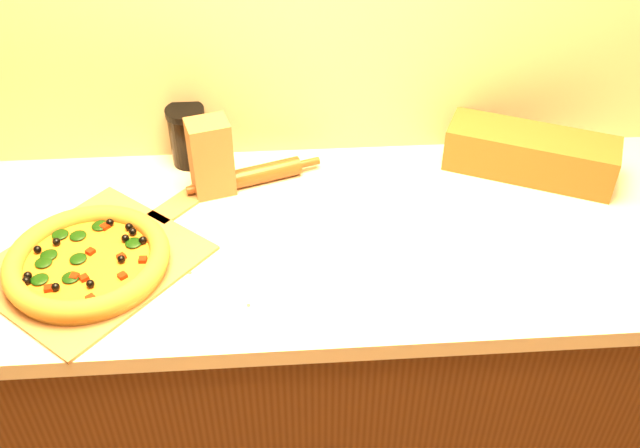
{
  "coord_description": "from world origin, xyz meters",
  "views": [
    {
      "loc": [
        -0.04,
        0.22,
        1.91
      ],
      "look_at": [
        0.03,
        1.38,
        0.96
      ],
      "focal_mm": 40.0,
      "sensor_mm": 36.0,
      "label": 1
    }
  ],
  "objects_px": {
    "pizza": "(88,261)",
    "pepper_grinder": "(585,162)",
    "pizza_peel": "(98,259)",
    "rolling_pin": "(255,175)",
    "dark_jar": "(188,136)"
  },
  "relations": [
    {
      "from": "pizza_peel",
      "to": "pizza",
      "type": "xyz_separation_m",
      "value": [
        -0.01,
        -0.03,
        0.03
      ]
    },
    {
      "from": "pepper_grinder",
      "to": "pizza_peel",
      "type": "bearing_deg",
      "value": -168.59
    },
    {
      "from": "pizza_peel",
      "to": "pizza",
      "type": "height_order",
      "value": "pizza"
    },
    {
      "from": "pizza",
      "to": "dark_jar",
      "type": "xyz_separation_m",
      "value": [
        0.18,
        0.39,
        0.05
      ]
    },
    {
      "from": "pizza",
      "to": "dark_jar",
      "type": "bearing_deg",
      "value": 65.27
    },
    {
      "from": "pizza_peel",
      "to": "pepper_grinder",
      "type": "distance_m",
      "value": 1.14
    },
    {
      "from": "rolling_pin",
      "to": "dark_jar",
      "type": "xyz_separation_m",
      "value": [
        -0.16,
        0.1,
        0.05
      ]
    },
    {
      "from": "pizza_peel",
      "to": "dark_jar",
      "type": "bearing_deg",
      "value": 105.65
    },
    {
      "from": "pizza_peel",
      "to": "pepper_grinder",
      "type": "xyz_separation_m",
      "value": [
        1.12,
        0.23,
        0.04
      ]
    },
    {
      "from": "pepper_grinder",
      "to": "dark_jar",
      "type": "relative_size",
      "value": 0.71
    },
    {
      "from": "pizza_peel",
      "to": "dark_jar",
      "type": "distance_m",
      "value": 0.4
    },
    {
      "from": "pepper_grinder",
      "to": "dark_jar",
      "type": "height_order",
      "value": "dark_jar"
    },
    {
      "from": "pizza",
      "to": "pepper_grinder",
      "type": "relative_size",
      "value": 3.12
    },
    {
      "from": "pizza",
      "to": "dark_jar",
      "type": "distance_m",
      "value": 0.43
    },
    {
      "from": "pizza",
      "to": "rolling_pin",
      "type": "distance_m",
      "value": 0.45
    }
  ]
}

